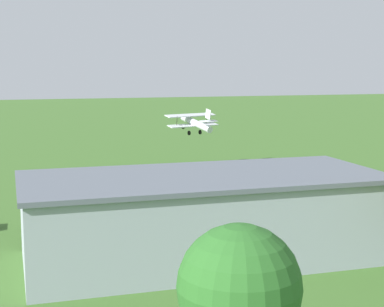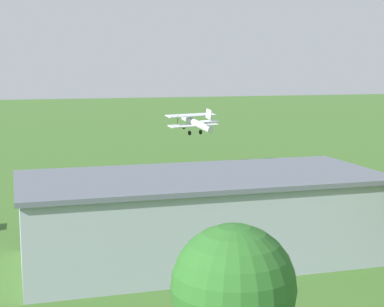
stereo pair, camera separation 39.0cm
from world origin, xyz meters
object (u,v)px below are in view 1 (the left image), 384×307
hangar (204,216)px  person_at_fence_line (278,201)px  car_silver (50,216)px  tree_behind_hangar_right (239,287)px  person_walking_on_apron (122,201)px  biplane (195,123)px  person_crossing_taxiway (171,198)px  person_beside_truck (266,192)px  person_by_parked_cars (94,204)px

hangar → person_at_fence_line: size_ratio=16.87×
car_silver → tree_behind_hangar_right: 34.03m
car_silver → person_walking_on_apron: 8.63m
hangar → biplane: size_ratio=3.33×
biplane → person_walking_on_apron: biplane is taller
person_crossing_taxiway → person_walking_on_apron: bearing=-1.1°
person_at_fence_line → person_walking_on_apron: 16.16m
hangar → person_at_fence_line: hangar is taller
person_beside_truck → tree_behind_hangar_right: size_ratio=0.23×
car_silver → person_crossing_taxiway: (-12.79, -3.99, 0.04)m
biplane → person_by_parked_cars: 28.51m
biplane → person_crossing_taxiway: size_ratio=4.84×
person_by_parked_cars → tree_behind_hangar_right: (-0.94, 36.69, 4.32)m
person_beside_truck → person_crossing_taxiway: 10.78m
biplane → car_silver: (22.24, 25.05, -5.89)m
car_silver → person_by_parked_cars: (-4.65, -3.41, 0.03)m
person_at_fence_line → person_walking_on_apron: (15.48, -4.65, -0.06)m
hangar → person_beside_truck: hangar is taller
person_at_fence_line → tree_behind_hangar_right: bearing=61.9°
person_by_parked_cars → person_walking_on_apron: size_ratio=1.11×
person_at_fence_line → person_walking_on_apron: size_ratio=1.07×
person_by_parked_cars → person_beside_truck: bearing=-180.0°
person_beside_truck → car_silver: bearing=8.3°
person_beside_truck → person_crossing_taxiway: (10.76, -0.57, -0.05)m
person_at_fence_line → biplane: bearing=-88.2°
person_by_parked_cars → person_walking_on_apron: (-2.95, -0.68, -0.09)m
tree_behind_hangar_right → person_walking_on_apron: bearing=-93.1°
car_silver → person_crossing_taxiway: size_ratio=2.84×
car_silver → person_beside_truck: size_ratio=2.71×
hangar → person_by_parked_cars: bearing=-71.3°
hangar → tree_behind_hangar_right: 20.09m
person_beside_truck → person_at_fence_line: size_ratio=1.10×
car_silver → person_by_parked_cars: bearing=-143.7°
person_at_fence_line → person_by_parked_cars: (18.42, -3.97, 0.03)m
biplane → person_crossing_taxiway: bearing=65.8°
person_beside_truck → person_by_parked_cars: person_beside_truck is taller
biplane → person_beside_truck: size_ratio=4.62×
car_silver → person_by_parked_cars: person_by_parked_cars is taller
person_by_parked_cars → person_crossing_taxiway: person_crossing_taxiway is taller
hangar → person_by_parked_cars: size_ratio=16.25×
person_beside_truck → person_at_fence_line: (0.48, 3.98, -0.09)m
person_beside_truck → person_by_parked_cars: (18.90, 0.01, -0.05)m
hangar → biplane: (-11.75, -38.95, 3.43)m
person_walking_on_apron → person_beside_truck: bearing=177.6°
person_beside_truck → tree_behind_hangar_right: tree_behind_hangar_right is taller
person_crossing_taxiway → biplane: bearing=-114.2°
biplane → person_walking_on_apron: bearing=55.1°
hangar → car_silver: 17.58m
car_silver → person_beside_truck: bearing=-171.7°
car_silver → person_at_fence_line: bearing=178.6°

